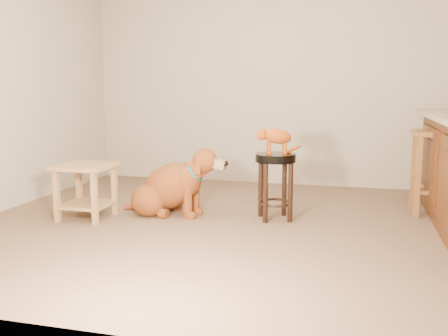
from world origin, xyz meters
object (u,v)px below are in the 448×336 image
(padded_stool, at_px, (275,173))
(golden_retriever, at_px, (171,188))
(wood_stool, at_px, (435,171))
(tabby_kitten, at_px, (275,137))
(side_table, at_px, (86,183))

(padded_stool, height_order, golden_retriever, golden_retriever)
(wood_stool, relative_size, tabby_kitten, 2.08)
(golden_retriever, distance_m, tabby_kitten, 1.06)
(padded_stool, bearing_deg, side_table, -166.18)
(padded_stool, distance_m, golden_retriever, 0.97)
(padded_stool, xyz_separation_m, tabby_kitten, (-0.01, -0.00, 0.32))
(side_table, bearing_deg, golden_retriever, 25.23)
(side_table, xyz_separation_m, tabby_kitten, (1.63, 0.40, 0.41))
(wood_stool, distance_m, tabby_kitten, 1.54)
(tabby_kitten, bearing_deg, padded_stool, -5.72)
(padded_stool, distance_m, side_table, 1.69)
(golden_retriever, bearing_deg, tabby_kitten, 9.65)
(tabby_kitten, bearing_deg, side_table, 172.20)
(wood_stool, height_order, tabby_kitten, tabby_kitten)
(side_table, relative_size, golden_retriever, 0.47)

